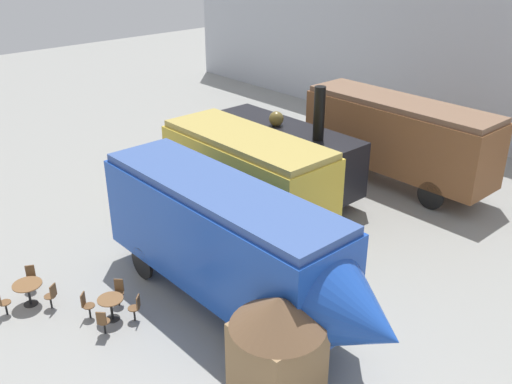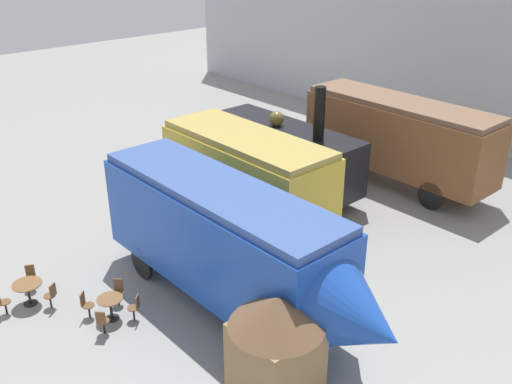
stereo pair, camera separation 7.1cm
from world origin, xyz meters
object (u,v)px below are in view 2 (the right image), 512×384
object	(u,v)px
cafe_table_near	(110,303)
cafe_chair_0	(86,303)
passenger_coach_vintage	(247,172)
ticket_kiosk	(276,343)
passenger_coach_wooden	(398,135)
cafe_table_mid	(28,288)
streamlined_locomotive	(235,244)
steam_locomotive	(282,153)
visitor_person	(141,214)

from	to	relation	value
cafe_table_near	cafe_chair_0	world-z (taller)	cafe_chair_0
passenger_coach_vintage	ticket_kiosk	xyz separation A→B (m)	(7.42, -5.53, -0.55)
passenger_coach_wooden	cafe_table_mid	distance (m)	16.54
cafe_chair_0	ticket_kiosk	bearing A→B (deg)	-24.89
streamlined_locomotive	cafe_table_near	xyz separation A→B (m)	(-2.14, -3.11, -1.76)
cafe_chair_0	streamlined_locomotive	bearing A→B (deg)	10.16
passenger_coach_wooden	passenger_coach_vintage	xyz separation A→B (m)	(-1.43, -7.75, -0.09)
streamlined_locomotive	cafe_table_near	bearing A→B (deg)	-124.48
ticket_kiosk	cafe_chair_0	bearing A→B (deg)	-161.56
steam_locomotive	passenger_coach_vintage	world-z (taller)	steam_locomotive
steam_locomotive	cafe_table_near	xyz separation A→B (m)	(3.19, -10.24, -1.25)
cafe_chair_0	passenger_coach_vintage	bearing A→B (deg)	56.43
steam_locomotive	cafe_table_mid	xyz separation A→B (m)	(0.80, -11.78, -1.21)
passenger_coach_vintage	cafe_chair_0	distance (m)	7.86
visitor_person	passenger_coach_wooden	bearing A→B (deg)	74.05
passenger_coach_wooden	cafe_chair_0	xyz separation A→B (m)	(-0.13, -15.31, -1.80)
cafe_chair_0	passenger_coach_wooden	bearing A→B (deg)	46.18
steam_locomotive	streamlined_locomotive	world-z (taller)	steam_locomotive
passenger_coach_wooden	visitor_person	size ratio (longest dim) A/B	4.99
passenger_coach_wooden	passenger_coach_vintage	size ratio (longest dim) A/B	1.23
passenger_coach_vintage	ticket_kiosk	size ratio (longest dim) A/B	2.43
cafe_table_near	visitor_person	xyz separation A→B (m)	(-3.69, 3.37, 0.42)
passenger_coach_vintage	cafe_chair_0	world-z (taller)	passenger_coach_vintage
passenger_coach_wooden	passenger_coach_vintage	distance (m)	7.88
passenger_coach_wooden	cafe_chair_0	world-z (taller)	passenger_coach_wooden
streamlined_locomotive	visitor_person	xyz separation A→B (m)	(-5.82, 0.26, -1.34)
cafe_table_mid	visitor_person	world-z (taller)	visitor_person
steam_locomotive	ticket_kiosk	distance (m)	12.36
passenger_coach_vintage	cafe_table_near	bearing A→B (deg)	-75.26
cafe_table_near	cafe_chair_0	bearing A→B (deg)	-136.67
cafe_chair_0	steam_locomotive	bearing A→B (deg)	60.44
cafe_table_near	cafe_table_mid	distance (m)	2.84
passenger_coach_wooden	cafe_table_mid	bearing A→B (deg)	-96.88
visitor_person	cafe_table_near	bearing A→B (deg)	-42.44
cafe_table_near	ticket_kiosk	xyz separation A→B (m)	(5.56, 1.52, 1.12)
cafe_table_mid	ticket_kiosk	bearing A→B (deg)	21.01
cafe_table_mid	cafe_chair_0	distance (m)	2.10
passenger_coach_wooden	steam_locomotive	bearing A→B (deg)	-121.31
passenger_coach_vintage	steam_locomotive	bearing A→B (deg)	112.67
passenger_coach_wooden	streamlined_locomotive	world-z (taller)	streamlined_locomotive
cafe_table_mid	ticket_kiosk	xyz separation A→B (m)	(7.96, 3.06, 1.07)
steam_locomotive	visitor_person	world-z (taller)	steam_locomotive
passenger_coach_wooden	streamlined_locomotive	distance (m)	11.96
cafe_chair_0	ticket_kiosk	xyz separation A→B (m)	(6.12, 2.04, 1.16)
cafe_table_near	visitor_person	size ratio (longest dim) A/B	0.43
steam_locomotive	cafe_chair_0	distance (m)	11.16
passenger_coach_vintage	cafe_table_mid	bearing A→B (deg)	-93.59
cafe_table_near	ticket_kiosk	distance (m)	5.87
cafe_table_near	passenger_coach_wooden	bearing A→B (deg)	91.64
steam_locomotive	cafe_table_near	bearing A→B (deg)	-72.71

